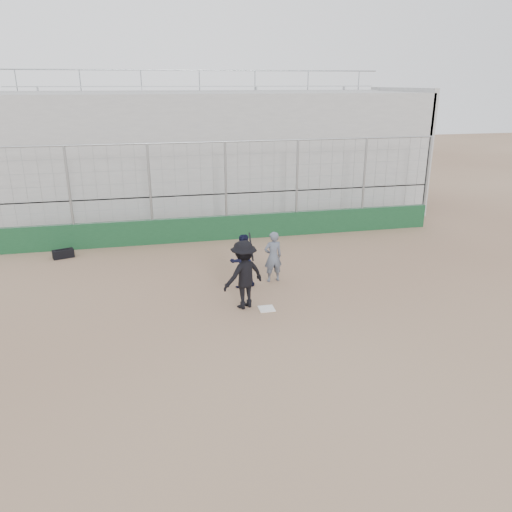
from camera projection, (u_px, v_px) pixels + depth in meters
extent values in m
plane|color=brown|center=(267.00, 309.00, 14.41)|extent=(90.00, 90.00, 0.00)
cube|color=white|center=(267.00, 309.00, 14.41)|extent=(0.44, 0.44, 0.02)
cube|color=#12391E|center=(227.00, 227.00, 20.70)|extent=(18.00, 0.25, 1.00)
cylinder|color=gray|center=(226.00, 192.00, 20.21)|extent=(0.10, 0.10, 4.00)
cylinder|color=gray|center=(427.00, 183.00, 22.06)|extent=(0.10, 0.10, 4.00)
cylinder|color=gray|center=(225.00, 142.00, 19.55)|extent=(18.00, 0.07, 0.07)
cube|color=#979797|center=(211.00, 195.00, 25.16)|extent=(20.00, 6.70, 1.60)
cube|color=#979797|center=(209.00, 137.00, 24.21)|extent=(20.00, 6.70, 4.20)
cube|color=#979797|center=(396.00, 148.00, 26.53)|extent=(0.25, 6.70, 6.10)
cylinder|color=gray|center=(199.00, 70.00, 26.09)|extent=(20.00, 0.06, 0.06)
imported|color=black|center=(244.00, 275.00, 14.24)|extent=(1.49, 1.22, 2.02)
cylinder|color=black|center=(251.00, 247.00, 14.17)|extent=(0.07, 0.57, 0.71)
imported|color=black|center=(243.00, 270.00, 15.80)|extent=(0.98, 0.85, 1.14)
sphere|color=maroon|center=(242.00, 256.00, 15.65)|extent=(0.28, 0.28, 0.28)
imported|color=#515967|center=(273.00, 259.00, 16.20)|extent=(0.67, 0.48, 1.52)
cube|color=black|center=(63.00, 254.00, 18.57)|extent=(0.81, 0.53, 0.32)
cylinder|color=black|center=(63.00, 249.00, 18.52)|extent=(0.47, 0.19, 0.04)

